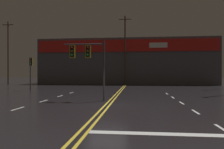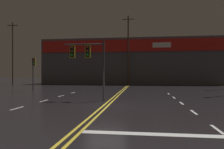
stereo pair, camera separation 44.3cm
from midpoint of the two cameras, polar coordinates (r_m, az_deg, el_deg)
The scene contains 6 objects.
ground_plane at distance 14.24m, azimuth -0.74°, elevation -8.12°, with size 200.00×200.00×0.00m, color black.
road_markings at distance 12.93m, azimuth 2.76°, elevation -8.95°, with size 15.05×60.00×0.01m.
traffic_signal_median at distance 16.67m, azimuth -5.89°, elevation 4.84°, with size 3.11×0.36×4.55m.
traffic_signal_corner_northwest at distance 27.99m, azimuth -19.41°, elevation 2.01°, with size 0.42×0.36×4.01m.
building_backdrop at distance 44.88m, azimuth 5.02°, elevation 3.15°, with size 33.59×10.23×8.70m.
utility_pole_row at distance 39.32m, azimuth 3.00°, elevation 5.99°, with size 46.13×0.26×12.39m.
Camera 2 is at (2.28, -13.92, 2.06)m, focal length 35.00 mm.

